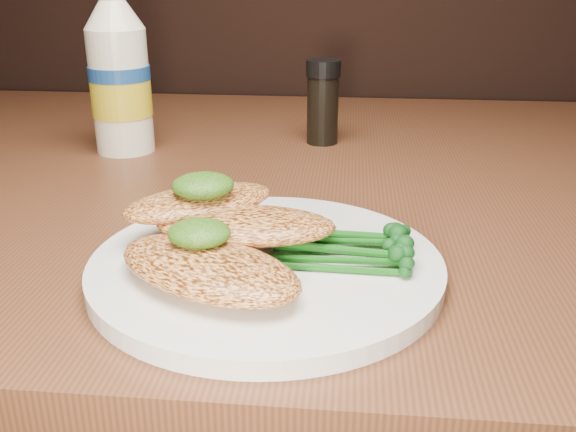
# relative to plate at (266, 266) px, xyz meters

# --- Properties ---
(plate) EXTENTS (0.26, 0.26, 0.01)m
(plate) POSITION_rel_plate_xyz_m (0.00, 0.00, 0.00)
(plate) COLOR white
(plate) RESTS_ON dining_table
(chicken_front) EXTENTS (0.16, 0.14, 0.02)m
(chicken_front) POSITION_rel_plate_xyz_m (-0.03, -0.04, 0.02)
(chicken_front) COLOR #F4994D
(chicken_front) RESTS_ON plate
(chicken_mid) EXTENTS (0.14, 0.07, 0.02)m
(chicken_mid) POSITION_rel_plate_xyz_m (-0.02, 0.01, 0.03)
(chicken_mid) COLOR #F4994D
(chicken_mid) RESTS_ON plate
(chicken_back) EXTENTS (0.14, 0.12, 0.02)m
(chicken_back) POSITION_rel_plate_xyz_m (-0.06, 0.04, 0.03)
(chicken_back) COLOR #F4994D
(chicken_back) RESTS_ON plate
(pesto_front) EXTENTS (0.05, 0.05, 0.02)m
(pesto_front) POSITION_rel_plate_xyz_m (-0.04, -0.02, 0.03)
(pesto_front) COLOR #143508
(pesto_front) RESTS_ON chicken_front
(pesto_back) EXTENTS (0.06, 0.05, 0.02)m
(pesto_back) POSITION_rel_plate_xyz_m (-0.05, 0.04, 0.05)
(pesto_back) COLOR #143508
(pesto_back) RESTS_ON chicken_back
(broccolini_bundle) EXTENTS (0.14, 0.12, 0.02)m
(broccolini_bundle) POSITION_rel_plate_xyz_m (0.05, 0.01, 0.02)
(broccolini_bundle) COLOR #135412
(broccolini_bundle) RESTS_ON plate
(mayo_bottle) EXTENTS (0.09, 0.09, 0.20)m
(mayo_bottle) POSITION_rel_plate_xyz_m (-0.21, 0.31, 0.09)
(mayo_bottle) COLOR white
(mayo_bottle) RESTS_ON dining_table
(pepper_grinder) EXTENTS (0.06, 0.06, 0.10)m
(pepper_grinder) POSITION_rel_plate_xyz_m (0.02, 0.37, 0.04)
(pepper_grinder) COLOR black
(pepper_grinder) RESTS_ON dining_table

